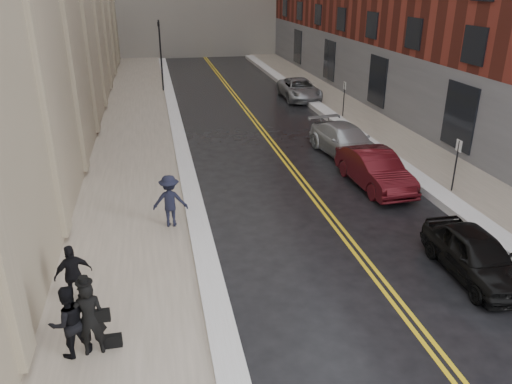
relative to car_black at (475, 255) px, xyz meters
name	(u,v)px	position (x,y,z in m)	size (l,w,h in m)	color
ground	(328,361)	(-5.20, -2.52, -0.67)	(160.00, 160.00, 0.00)	black
sidewalk_left	(134,150)	(-9.70, 13.48, -0.60)	(4.00, 64.00, 0.15)	gray
sidewalk_right	(388,134)	(3.80, 13.48, -0.60)	(3.00, 64.00, 0.15)	gray
lane_stripe_a	(270,143)	(-2.82, 13.48, -0.67)	(0.12, 64.00, 0.01)	gold
lane_stripe_b	(274,143)	(-2.58, 13.48, -0.67)	(0.12, 64.00, 0.01)	gold
snow_ridge_left	(181,146)	(-7.40, 13.48, -0.54)	(0.70, 60.80, 0.26)	white
snow_ridge_right	(356,135)	(1.95, 13.48, -0.52)	(0.85, 60.80, 0.30)	white
traffic_signal	(161,50)	(-7.80, 27.48, 2.41)	(0.18, 0.15, 5.20)	black
parking_sign_near	(456,162)	(2.70, 5.48, 0.68)	(0.06, 0.35, 2.23)	black
parking_sign_far	(344,96)	(2.70, 17.48, 0.68)	(0.06, 0.35, 2.23)	black
car_black	(475,255)	(0.00, 0.00, 0.00)	(1.59, 3.95, 1.35)	black
car_maroon	(375,169)	(0.00, 6.84, 0.07)	(1.58, 4.54, 1.50)	#450C11
car_silver_near	(345,141)	(0.27, 10.84, 0.05)	(2.02, 4.98, 1.44)	#ABAFB3
car_silver_far	(299,89)	(1.60, 23.22, 0.03)	(2.34, 5.09, 1.41)	#929599
pedestrian_main	(89,318)	(-10.29, -1.35, 0.39)	(0.67, 0.44, 1.83)	black
pedestrian_a	(69,322)	(-10.73, -1.30, 0.34)	(0.84, 0.65, 1.72)	black
pedestrian_b	(170,201)	(-8.29, 4.66, 0.38)	(1.16, 0.67, 1.80)	black
pedestrian_c	(73,274)	(-10.89, 0.76, 0.28)	(0.94, 0.39, 1.61)	black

